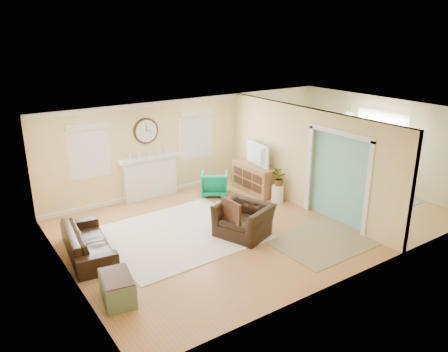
{
  "coord_description": "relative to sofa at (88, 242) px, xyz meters",
  "views": [
    {
      "loc": [
        -6.16,
        -7.59,
        4.45
      ],
      "look_at": [
        -0.8,
        0.3,
        1.2
      ],
      "focal_mm": 35.0,
      "sensor_mm": 36.0,
      "label": 1
    }
  ],
  "objects": [
    {
      "name": "fireplace",
      "position": [
        2.46,
        2.27,
        0.3
      ],
      "size": [
        1.7,
        0.3,
        1.17
      ],
      "color": "white",
      "rests_on": "ground"
    },
    {
      "name": "credenza",
      "position": [
        5.07,
        0.97,
        0.1
      ],
      "size": [
        0.5,
        1.48,
        0.8
      ],
      "color": "olive",
      "rests_on": "floor"
    },
    {
      "name": "wall_front",
      "position": [
        3.96,
        -3.61,
        1.0
      ],
      "size": [
        9.0,
        0.02,
        2.6
      ],
      "primitive_type": "cube",
      "color": "#E0BE82",
      "rests_on": "ground"
    },
    {
      "name": "wall_left",
      "position": [
        -0.54,
        -0.61,
        1.0
      ],
      "size": [
        0.02,
        6.0,
        2.6
      ],
      "primitive_type": "cube",
      "color": "#E0BE82",
      "rests_on": "ground"
    },
    {
      "name": "dining_table",
      "position": [
        7.11,
        -0.72,
        0.04
      ],
      "size": [
        1.24,
        1.99,
        0.67
      ],
      "primitive_type": "imported",
      "rotation": [
        0.0,
        0.0,
        1.67
      ],
      "color": "#402417",
      "rests_on": "floor"
    },
    {
      "name": "rug_cream",
      "position": [
        2.0,
        -0.23,
        -0.29
      ],
      "size": [
        3.47,
        3.04,
        0.02
      ],
      "primitive_type": "cube",
      "rotation": [
        0.0,
        0.0,
        0.04
      ],
      "color": "beige",
      "rests_on": "floor"
    },
    {
      "name": "french_doors",
      "position": [
        8.42,
        -0.61,
        0.8
      ],
      "size": [
        0.06,
        1.7,
        2.2
      ],
      "color": "white",
      "rests_on": "ground"
    },
    {
      "name": "potted_plant",
      "position": [
        5.11,
        -0.0,
        0.39
      ],
      "size": [
        0.48,
        0.5,
        0.43
      ],
      "primitive_type": "imported",
      "rotation": [
        0.0,
        0.0,
        2.09
      ],
      "color": "#337F33",
      "rests_on": "garden_stool"
    },
    {
      "name": "sofa",
      "position": [
        0.0,
        0.0,
        0.0
      ],
      "size": [
        1.03,
        2.11,
        0.59
      ],
      "primitive_type": "imported",
      "rotation": [
        0.0,
        0.0,
        1.45
      ],
      "color": "black",
      "rests_on": "floor"
    },
    {
      "name": "trunk",
      "position": [
        -0.09,
        -1.86,
        -0.06
      ],
      "size": [
        0.63,
        0.89,
        0.47
      ],
      "color": "slate",
      "rests_on": "floor"
    },
    {
      "name": "dining_chair_s",
      "position": [
        7.05,
        -1.8,
        0.27
      ],
      "size": [
        0.53,
        0.53,
        0.96
      ],
      "color": "gray",
      "rests_on": "floor"
    },
    {
      "name": "eames_chair",
      "position": [
        3.18,
        -1.07,
        0.07
      ],
      "size": [
        1.33,
        1.41,
        0.74
      ],
      "primitive_type": "imported",
      "rotation": [
        0.0,
        0.0,
        -1.21
      ],
      "color": "black",
      "rests_on": "floor"
    },
    {
      "name": "rug_jute",
      "position": [
        4.4,
        -2.3,
        -0.29
      ],
      "size": [
        2.12,
        1.74,
        0.01
      ],
      "primitive_type": "cube",
      "rotation": [
        0.0,
        0.0,
        0.02
      ],
      "color": "#9E8B61",
      "rests_on": "floor"
    },
    {
      "name": "dining_chair_n",
      "position": [
        7.08,
        0.45,
        0.23
      ],
      "size": [
        0.46,
        0.46,
        0.9
      ],
      "color": "gray",
      "rests_on": "floor"
    },
    {
      "name": "rug_grey",
      "position": [
        7.11,
        -0.72,
        -0.29
      ],
      "size": [
        2.44,
        3.05,
        0.01
      ],
      "primitive_type": "cube",
      "color": "gray",
      "rests_on": "floor"
    },
    {
      "name": "wall_right",
      "position": [
        8.46,
        -0.61,
        1.0
      ],
      "size": [
        0.02,
        6.0,
        2.6
      ],
      "primitive_type": "cube",
      "color": "#E0BE82",
      "rests_on": "ground"
    },
    {
      "name": "floor",
      "position": [
        3.96,
        -0.61,
        -0.3
      ],
      "size": [
        9.0,
        9.0,
        0.0
      ],
      "primitive_type": "plane",
      "color": "#AF7536",
      "rests_on": "ground"
    },
    {
      "name": "ceiling",
      "position": [
        3.96,
        -0.61,
        2.3
      ],
      "size": [
        9.0,
        6.0,
        0.02
      ],
      "primitive_type": "cube",
      "color": "white",
      "rests_on": "wall_back"
    },
    {
      "name": "pendant",
      "position": [
        6.96,
        -0.61,
        1.91
      ],
      "size": [
        0.3,
        0.3,
        0.55
      ],
      "color": "gold",
      "rests_on": "ceiling"
    },
    {
      "name": "window_right",
      "position": [
        4.01,
        2.34,
        1.36
      ],
      "size": [
        1.05,
        0.13,
        1.42
      ],
      "color": "white",
      "rests_on": "wall_back"
    },
    {
      "name": "dining_chair_w",
      "position": [
        6.4,
        -0.67,
        0.22
      ],
      "size": [
        0.42,
        0.42,
        0.88
      ],
      "color": "white",
      "rests_on": "floor"
    },
    {
      "name": "window_left",
      "position": [
        0.91,
        2.34,
        1.36
      ],
      "size": [
        1.05,
        0.13,
        1.42
      ],
      "color": "white",
      "rests_on": "wall_back"
    },
    {
      "name": "dining_chair_e",
      "position": [
        7.7,
        -0.82,
        0.27
      ],
      "size": [
        0.51,
        0.51,
        0.95
      ],
      "color": "gray",
      "rests_on": "floor"
    },
    {
      "name": "tv",
      "position": [
        5.05,
        0.97,
        0.82
      ],
      "size": [
        0.26,
        1.11,
        0.63
      ],
      "primitive_type": "imported",
      "rotation": [
        0.0,
        0.0,
        1.46
      ],
      "color": "black",
      "rests_on": "credenza"
    },
    {
      "name": "partition",
      "position": [
        5.48,
        -0.33,
        1.06
      ],
      "size": [
        0.17,
        6.0,
        2.6
      ],
      "color": "#E0BE82",
      "rests_on": "ground"
    },
    {
      "name": "garden_stool",
      "position": [
        5.11,
        -0.0,
        -0.06
      ],
      "size": [
        0.32,
        0.32,
        0.47
      ],
      "primitive_type": "cylinder",
      "color": "white",
      "rests_on": "floor"
    },
    {
      "name": "wall_clock",
      "position": [
        2.46,
        2.35,
        1.55
      ],
      "size": [
        0.7,
        0.07,
        0.7
      ],
      "color": "#402417",
      "rests_on": "wall_back"
    },
    {
      "name": "green_chair",
      "position": [
        4.02,
        1.42,
        0.04
      ],
      "size": [
        1.0,
        1.0,
        0.66
      ],
      "primitive_type": "imported",
      "rotation": [
        0.0,
        0.0,
        2.54
      ],
      "color": "#0A7042",
      "rests_on": "floor"
    },
    {
      "name": "wall_back",
      "position": [
        3.96,
        2.39,
        1.0
      ],
      "size": [
        9.0,
        0.02,
        2.6
      ],
      "primitive_type": "cube",
      "color": "#E0BE82",
      "rests_on": "ground"
    }
  ]
}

